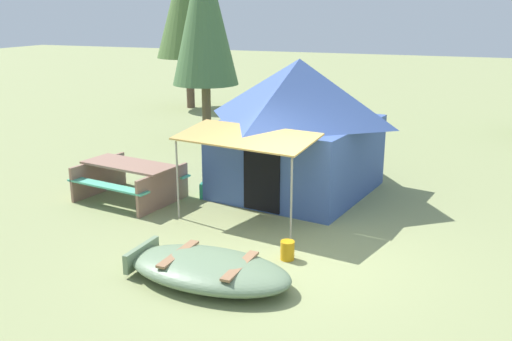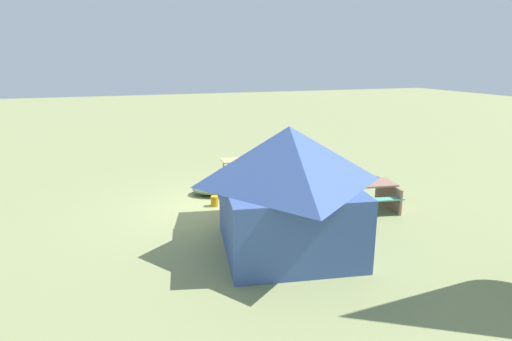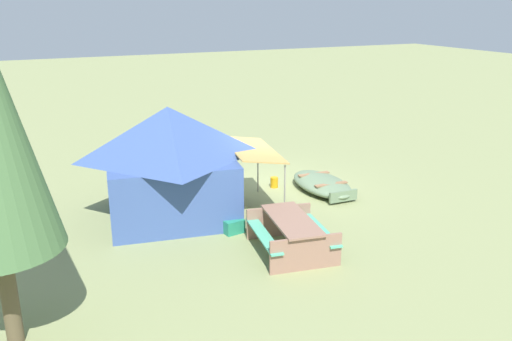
% 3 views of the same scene
% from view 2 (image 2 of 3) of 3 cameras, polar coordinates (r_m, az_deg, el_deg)
% --- Properties ---
extents(ground_plane, '(80.00, 80.00, 0.00)m').
position_cam_2_polar(ground_plane, '(11.96, -5.07, -5.13)').
color(ground_plane, '#89925D').
extents(beached_rowboat, '(2.47, 1.36, 0.38)m').
position_cam_2_polar(beached_rowboat, '(13.31, -3.35, -2.13)').
color(beached_rowboat, slate).
rests_on(beached_rowboat, ground_plane).
extents(canvas_cabin_tent, '(3.41, 4.56, 2.73)m').
position_cam_2_polar(canvas_cabin_tent, '(9.08, 4.33, -2.23)').
color(canvas_cabin_tent, '#3C5797').
rests_on(canvas_cabin_tent, ground_plane).
extents(picnic_table, '(2.10, 1.76, 0.75)m').
position_cam_2_polar(picnic_table, '(12.13, 13.86, -2.87)').
color(picnic_table, '#936B58').
rests_on(picnic_table, ground_plane).
extents(cooler_box, '(0.42, 0.50, 0.32)m').
position_cam_2_polar(cooler_box, '(10.94, 9.50, -6.34)').
color(cooler_box, '#248665').
rests_on(cooler_box, ground_plane).
extents(fuel_can, '(0.28, 0.28, 0.30)m').
position_cam_2_polar(fuel_can, '(12.13, -5.60, -4.12)').
color(fuel_can, orange).
rests_on(fuel_can, ground_plane).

